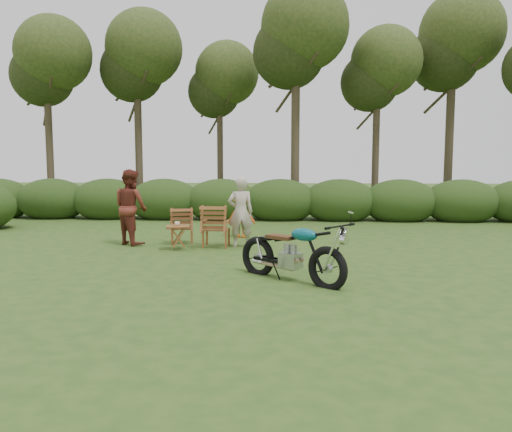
# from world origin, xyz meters

# --- Properties ---
(ground) EXTENTS (80.00, 80.00, 0.00)m
(ground) POSITION_xyz_m (0.00, 0.00, 0.00)
(ground) COLOR #264617
(ground) RESTS_ON ground
(tree_line) EXTENTS (22.52, 11.62, 8.14)m
(tree_line) POSITION_xyz_m (0.50, 9.74, 3.81)
(tree_line) COLOR #3A2C1F
(tree_line) RESTS_ON ground
(motorcycle) EXTENTS (2.09, 1.91, 1.18)m
(motorcycle) POSITION_xyz_m (0.36, 0.19, 0.00)
(motorcycle) COLOR #0C8B9C
(motorcycle) RESTS_ON ground
(lawn_chair_right) EXTENTS (0.68, 0.68, 0.96)m
(lawn_chair_right) POSITION_xyz_m (-1.35, 3.37, 0.00)
(lawn_chair_right) COLOR brown
(lawn_chair_right) RESTS_ON ground
(lawn_chair_left) EXTENTS (0.70, 0.70, 0.86)m
(lawn_chair_left) POSITION_xyz_m (-2.25, 3.83, 0.00)
(lawn_chair_left) COLOR brown
(lawn_chair_left) RESTS_ON ground
(side_table) EXTENTS (0.62, 0.57, 0.54)m
(side_table) POSITION_xyz_m (-2.14, 2.92, 0.27)
(side_table) COLOR brown
(side_table) RESTS_ON ground
(cup) EXTENTS (0.12, 0.12, 0.09)m
(cup) POSITION_xyz_m (-2.17, 2.96, 0.58)
(cup) COLOR beige
(cup) RESTS_ON side_table
(adult_a) EXTENTS (0.66, 0.51, 1.61)m
(adult_a) POSITION_xyz_m (-0.79, 3.39, 0.00)
(adult_a) COLOR #B9A899
(adult_a) RESTS_ON ground
(adult_b) EXTENTS (1.10, 1.06, 1.78)m
(adult_b) POSITION_xyz_m (-3.42, 3.59, 0.00)
(adult_b) COLOR maroon
(adult_b) RESTS_ON ground
(child) EXTENTS (0.76, 0.50, 1.10)m
(child) POSITION_xyz_m (-0.92, 4.84, 0.00)
(child) COLOR #E75515
(child) RESTS_ON ground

